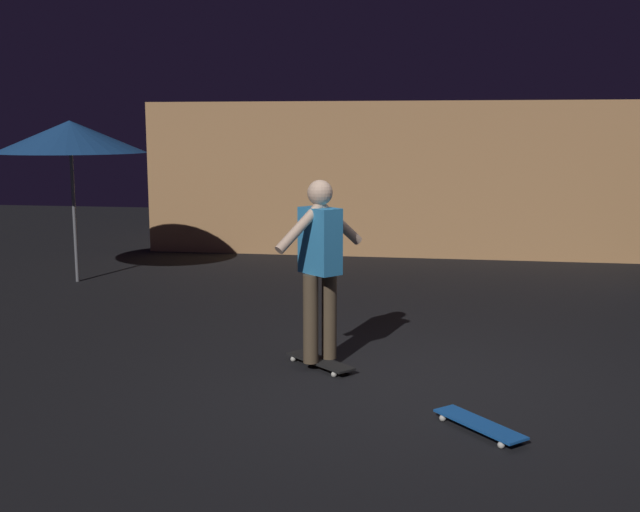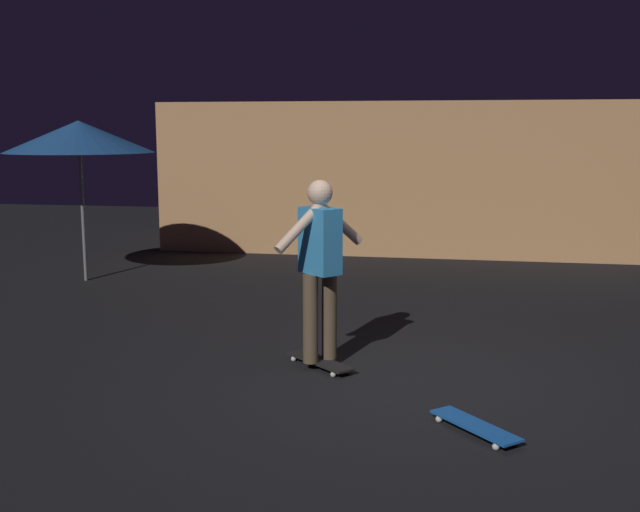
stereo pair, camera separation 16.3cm
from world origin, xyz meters
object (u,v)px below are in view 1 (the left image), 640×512
skateboard_ridden (320,362)px  skateboard_spare (479,425)px  patio_umbrella (70,137)px  skater (320,257)px

skateboard_ridden → skateboard_spare: bearing=-43.9°
patio_umbrella → skater: bearing=-40.2°
skateboard_spare → skateboard_ridden: bearing=136.1°
skateboard_ridden → patio_umbrella: bearing=139.8°
skateboard_ridden → skater: skater is taller
patio_umbrella → skateboard_ridden: size_ratio=3.22×
patio_umbrella → skateboard_spare: bearing=-41.2°
skateboard_spare → skater: size_ratio=0.43×
patio_umbrella → skateboard_spare: 7.57m
skater → skateboard_ridden: bearing=90.0°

